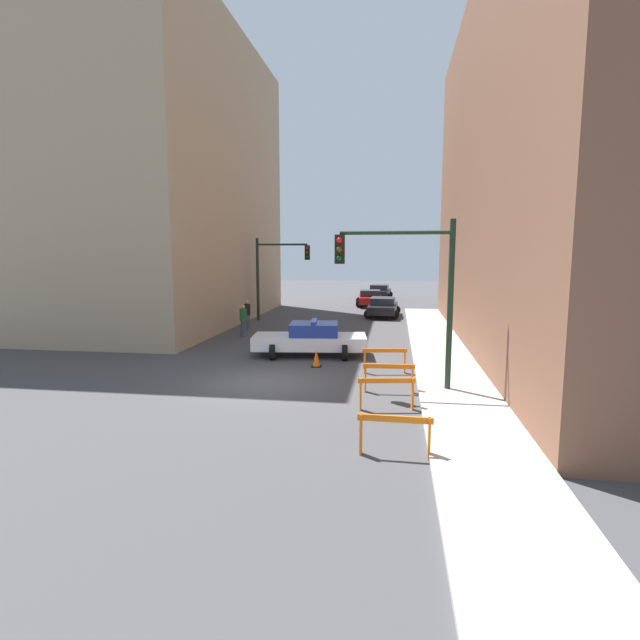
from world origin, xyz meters
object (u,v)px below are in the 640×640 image
police_car (311,339)px  pedestrian_crossing (243,320)px  traffic_light_near (412,279)px  parked_car_near (383,307)px  traffic_cone (316,359)px  parked_car_mid (370,298)px  pedestrian_corner (247,314)px  traffic_light_far (274,267)px  parked_car_far (380,291)px  barrier_mid (387,388)px  barrier_corner (385,356)px  barrier_front (395,429)px  barrier_back (389,373)px

police_car → pedestrian_crossing: bearing=38.5°
traffic_light_near → parked_car_near: (-1.29, 18.15, -2.86)m
traffic_light_near → traffic_cone: bearing=140.5°
parked_car_mid → pedestrian_corner: 14.65m
parked_car_mid → pedestrian_crossing: size_ratio=2.66×
traffic_light_far → parked_car_mid: size_ratio=1.18×
traffic_light_far → parked_car_far: (6.10, 16.13, -2.72)m
barrier_mid → barrier_corner: size_ratio=1.00×
barrier_mid → pedestrian_crossing: bearing=124.2°
parked_car_near → barrier_mid: bearing=-85.6°
pedestrian_corner → pedestrian_crossing: bearing=-122.7°
barrier_mid → police_car: bearing=115.6°
traffic_light_far → parked_car_near: traffic_light_far is taller
traffic_light_near → parked_car_far: (-1.93, 31.29, -2.86)m
traffic_light_far → parked_car_far: 17.46m
traffic_light_far → barrier_front: bearing=-69.6°
barrier_front → barrier_back: (-0.19, 4.94, 0.00)m
traffic_light_far → parked_car_mid: bearing=59.6°
traffic_light_far → parked_car_far: size_ratio=1.18×
police_car → parked_car_near: police_car is taller
parked_car_near → traffic_cone: bearing=-95.2°
traffic_light_near → pedestrian_corner: bearing=127.5°
traffic_light_far → pedestrian_corner: size_ratio=3.13×
barrier_mid → barrier_front: bearing=-85.9°
parked_car_far → traffic_cone: size_ratio=6.72×
parked_car_mid → traffic_cone: size_ratio=6.74×
traffic_light_near → barrier_front: (-0.45, -5.25, -2.91)m
pedestrian_corner → traffic_light_near: bearing=-97.3°
traffic_light_near → barrier_back: (-0.64, -0.31, -2.91)m
traffic_light_far → parked_car_mid: 11.29m
parked_car_far → barrier_front: parked_car_far is taller
parked_car_mid → barrier_mid: (1.80, -26.67, -0.06)m
police_car → pedestrian_crossing: 5.98m
parked_car_mid → traffic_cone: parked_car_mid is taller
pedestrian_crossing → barrier_mid: 13.37m
traffic_light_far → traffic_cone: size_ratio=7.93×
traffic_light_far → parked_car_far: bearing=69.3°
police_car → parked_car_near: size_ratio=1.12×
traffic_light_near → parked_car_mid: traffic_light_near is taller
traffic_light_far → traffic_light_near: bearing=-62.1°
parked_car_far → parked_car_near: bearing=-83.4°
traffic_light_far → pedestrian_corner: 4.64m
barrier_mid → barrier_back: bearing=88.7°
police_car → pedestrian_crossing: size_ratio=2.94×
pedestrian_crossing → barrier_corner: (7.38, -6.80, -0.24)m
pedestrian_crossing → barrier_back: size_ratio=1.04×
barrier_corner → pedestrian_crossing: bearing=137.3°
traffic_cone → parked_car_far: bearing=87.0°
traffic_light_near → parked_car_near: bearing=94.1°
traffic_light_far → barrier_mid: traffic_light_far is taller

